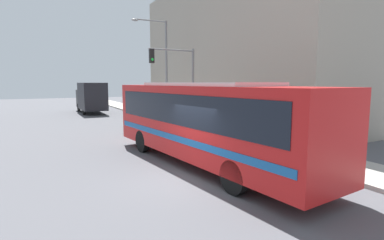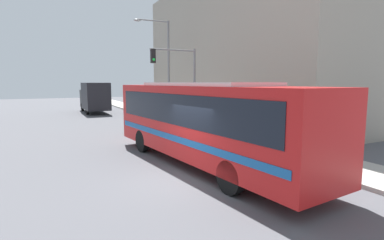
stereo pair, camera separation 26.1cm
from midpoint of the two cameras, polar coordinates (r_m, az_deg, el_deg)
name	(u,v)px [view 1 (the left image)]	position (r m, az deg, el deg)	size (l,w,h in m)	color
ground_plane	(188,179)	(10.49, -1.47, -11.16)	(120.00, 120.00, 0.00)	#515156
sidewalk	(151,114)	(30.87, -8.05, 1.11)	(2.74, 70.00, 0.15)	#A8A399
building_facade	(230,51)	(25.96, 7.02, 12.92)	(6.00, 22.70, 11.85)	#9E9384
city_bus	(205,118)	(11.84, 1.80, 0.45)	(3.69, 11.40, 3.30)	red
delivery_truck	(91,97)	(34.28, -18.92, 4.22)	(2.30, 7.22, 3.27)	black
fire_hydrant	(254,138)	(15.30, 11.27, -3.46)	(0.25, 0.33, 0.73)	#999999
traffic_light_pole	(179,74)	(20.43, -2.95, 8.77)	(3.28, 0.35, 5.43)	slate
street_lamp	(162,62)	(25.36, -6.00, 10.95)	(3.00, 0.28, 8.17)	slate
pedestrian_near_corner	(170,108)	(26.01, -4.44, 2.29)	(0.34, 0.34, 1.84)	slate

